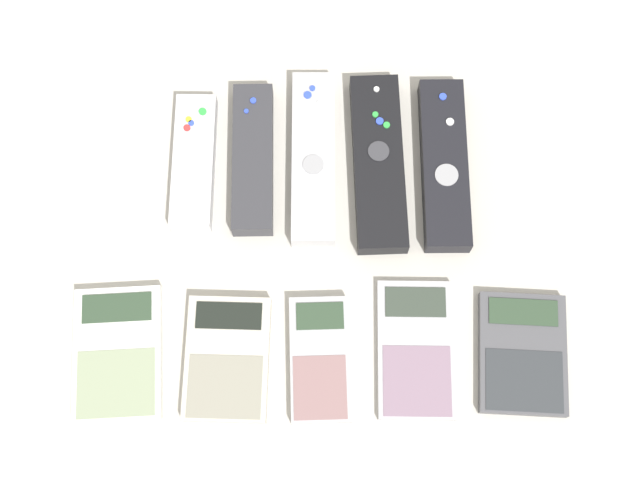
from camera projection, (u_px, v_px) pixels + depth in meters
ground_plane at (320, 270)px, 0.94m from camera, size 3.00×3.00×0.00m
remote_0 at (194, 162)px, 0.96m from camera, size 0.05×0.15×0.02m
remote_1 at (253, 159)px, 0.96m from camera, size 0.05×0.17×0.03m
remote_2 at (313, 158)px, 0.96m from camera, size 0.05×0.19×0.02m
remote_3 at (378, 163)px, 0.96m from camera, size 0.06×0.20×0.03m
remote_4 at (444, 165)px, 0.96m from camera, size 0.05×0.19×0.03m
calculator_0 at (118, 353)px, 0.90m from camera, size 0.10×0.14×0.02m
calculator_1 at (227, 359)px, 0.90m from camera, size 0.09×0.13×0.02m
calculator_2 at (323, 359)px, 0.90m from camera, size 0.06×0.13×0.02m
calculator_3 at (416, 349)px, 0.91m from camera, size 0.08×0.14×0.01m
calculator_4 at (522, 354)px, 0.91m from camera, size 0.09×0.13×0.02m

